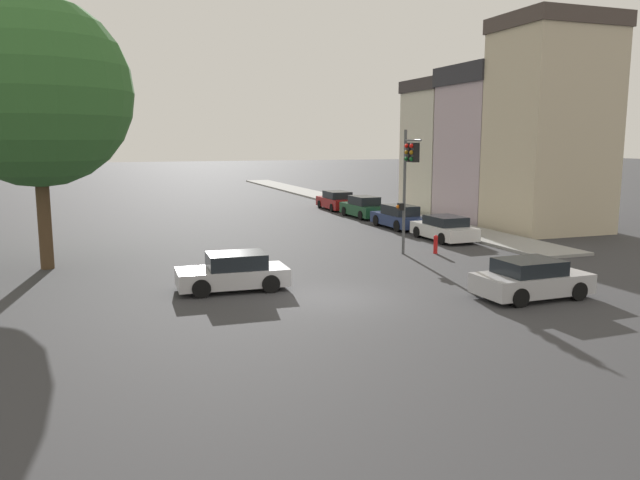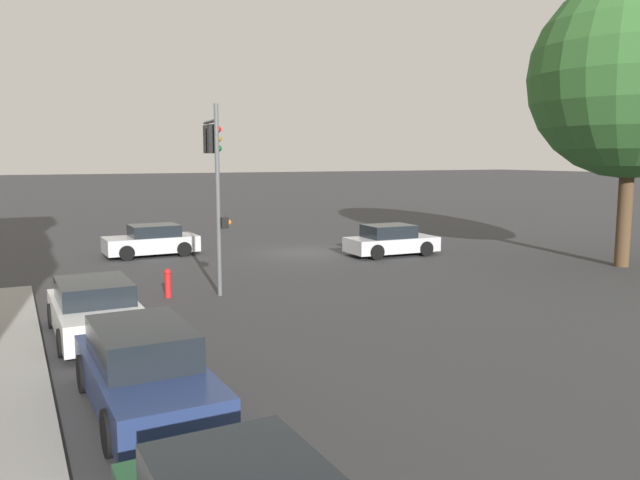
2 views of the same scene
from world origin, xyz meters
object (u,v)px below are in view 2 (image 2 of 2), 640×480
object	(u,v)px
crossing_car_1	(152,241)
fire_hydrant	(168,282)
street_tree	(633,77)
parked_car_0	(96,310)
crossing_car_0	(391,241)
traffic_signal	(215,165)
parked_car_1	(145,371)

from	to	relation	value
crossing_car_1	fire_hydrant	distance (m)	8.89
street_tree	parked_car_0	distance (m)	21.36
crossing_car_0	fire_hydrant	world-z (taller)	crossing_car_0
fire_hydrant	crossing_car_1	bearing A→B (deg)	-98.45
traffic_signal	crossing_car_1	bearing A→B (deg)	96.93
crossing_car_0	parked_car_0	xyz separation A→B (m)	(13.46, 7.54, -0.00)
street_tree	crossing_car_1	xyz separation A→B (m)	(16.36, -11.30, -6.81)
traffic_signal	crossing_car_1	xyz separation A→B (m)	(0.32, -8.72, -3.48)
crossing_car_0	parked_car_1	size ratio (longest dim) A/B	0.88
traffic_signal	parked_car_0	size ratio (longest dim) A/B	1.38
parked_car_1	traffic_signal	bearing A→B (deg)	153.95
street_tree	parked_car_1	distance (m)	22.02
parked_car_0	fire_hydrant	distance (m)	4.31
traffic_signal	parked_car_0	distance (m)	6.49
traffic_signal	parked_car_1	size ratio (longest dim) A/B	1.29
traffic_signal	crossing_car_0	world-z (taller)	traffic_signal
street_tree	traffic_signal	bearing A→B (deg)	-9.13
street_tree	parked_car_0	bearing A→B (deg)	2.72
crossing_car_0	parked_car_0	world-z (taller)	crossing_car_0
crossing_car_0	crossing_car_1	distance (m)	10.70
parked_car_0	street_tree	bearing A→B (deg)	91.81
traffic_signal	crossing_car_1	world-z (taller)	traffic_signal
fire_hydrant	parked_car_1	bearing A→B (deg)	74.59
traffic_signal	parked_car_1	xyz separation A→B (m)	(4.00, 8.69, -3.43)
traffic_signal	fire_hydrant	xyz separation A→B (m)	(1.62, 0.08, -3.65)
traffic_signal	crossing_car_0	size ratio (longest dim) A/B	1.46
street_tree	parked_car_1	world-z (taller)	street_tree
street_tree	crossing_car_0	xyz separation A→B (m)	(6.76, -6.58, -6.81)
fire_hydrant	parked_car_0	bearing A→B (deg)	53.59
traffic_signal	fire_hydrant	world-z (taller)	traffic_signal
parked_car_0	parked_car_1	distance (m)	5.15
traffic_signal	fire_hydrant	bearing A→B (deg)	-172.41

